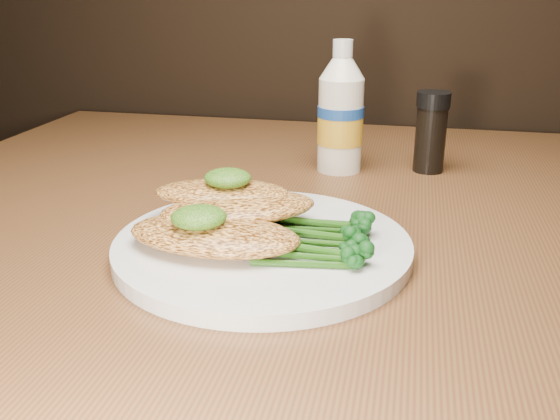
# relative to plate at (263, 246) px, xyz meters

# --- Properties ---
(plate) EXTENTS (0.27, 0.27, 0.01)m
(plate) POSITION_rel_plate_xyz_m (0.00, 0.00, 0.00)
(plate) COLOR white
(plate) RESTS_ON dining_table
(chicken_front) EXTENTS (0.16, 0.09, 0.02)m
(chicken_front) POSITION_rel_plate_xyz_m (-0.04, -0.03, 0.02)
(chicken_front) COLOR #F5A54D
(chicken_front) RESTS_ON plate
(chicken_mid) EXTENTS (0.16, 0.13, 0.02)m
(chicken_mid) POSITION_rel_plate_xyz_m (-0.03, 0.02, 0.03)
(chicken_mid) COLOR #F5A54D
(chicken_mid) RESTS_ON plate
(chicken_back) EXTENTS (0.14, 0.09, 0.02)m
(chicken_back) POSITION_rel_plate_xyz_m (-0.05, 0.04, 0.03)
(chicken_back) COLOR #F5A54D
(chicken_back) RESTS_ON plate
(pesto_front) EXTENTS (0.06, 0.06, 0.02)m
(pesto_front) POSITION_rel_plate_xyz_m (-0.05, -0.03, 0.04)
(pesto_front) COLOR #0C3207
(pesto_front) RESTS_ON chicken_front
(pesto_back) EXTENTS (0.05, 0.04, 0.02)m
(pesto_back) POSITION_rel_plate_xyz_m (-0.04, 0.04, 0.05)
(pesto_back) COLOR #0C3207
(pesto_back) RESTS_ON chicken_back
(broccolini_bundle) EXTENTS (0.14, 0.11, 0.02)m
(broccolini_bundle) POSITION_rel_plate_xyz_m (0.04, -0.00, 0.02)
(broccolini_bundle) COLOR #204D10
(broccolini_bundle) RESTS_ON plate
(mayo_bottle) EXTENTS (0.06, 0.06, 0.16)m
(mayo_bottle) POSITION_rel_plate_xyz_m (0.03, 0.27, 0.07)
(mayo_bottle) COLOR white
(mayo_bottle) RESTS_ON dining_table
(pepper_grinder) EXTENTS (0.05, 0.05, 0.10)m
(pepper_grinder) POSITION_rel_plate_xyz_m (0.15, 0.29, 0.04)
(pepper_grinder) COLOR black
(pepper_grinder) RESTS_ON dining_table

